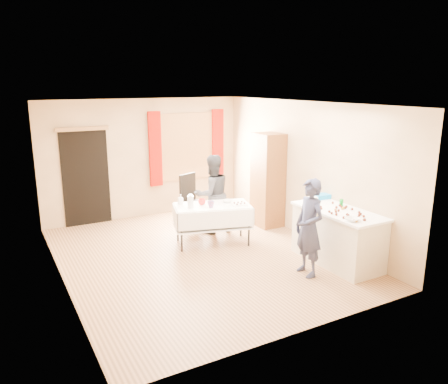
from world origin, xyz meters
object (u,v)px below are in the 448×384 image
cabinet (268,180)px  chair (194,211)px  party_table (213,221)px  woman (212,194)px  counter (337,236)px  girl (309,228)px

cabinet → chair: (-1.39, 0.64, -0.64)m
party_table → woman: 0.73m
counter → party_table: (-1.42, 1.77, -0.01)m
counter → girl: (-0.73, -0.14, 0.31)m
girl → woman: size_ratio=0.97×
cabinet → party_table: size_ratio=1.26×
cabinet → woman: bearing=173.4°
girl → woman: bearing=-169.0°
chair → woman: 0.69m
party_table → woman: size_ratio=0.98×
chair → woman: (0.17, -0.49, 0.46)m
counter → girl: 0.81m
woman → girl: bearing=98.6°
cabinet → counter: size_ratio=1.21×
counter → woman: 2.62m
girl → woman: woman is taller
party_table → counter: bearing=-35.5°
woman → chair: bearing=-71.8°
cabinet → party_table: 1.66m
counter → girl: size_ratio=1.04×
cabinet → counter: (-0.10, -2.21, -0.51)m
girl → woman: 2.52m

